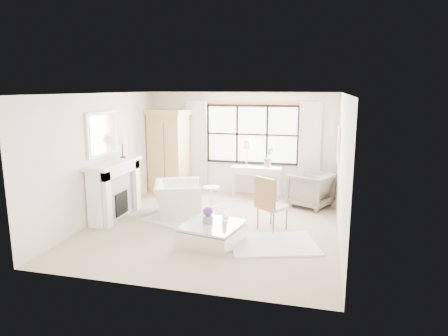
{
  "coord_description": "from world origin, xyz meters",
  "views": [
    {
      "loc": [
        2.14,
        -7.61,
        2.82
      ],
      "look_at": [
        0.17,
        0.2,
        1.19
      ],
      "focal_mm": 32.0,
      "sensor_mm": 36.0,
      "label": 1
    }
  ],
  "objects_px": {
    "club_armchair": "(178,199)",
    "coffee_table": "(212,234)",
    "console_table": "(257,182)",
    "armoire": "(169,151)"
  },
  "relations": [
    {
      "from": "armoire",
      "to": "club_armchair",
      "type": "height_order",
      "value": "armoire"
    },
    {
      "from": "armoire",
      "to": "console_table",
      "type": "height_order",
      "value": "armoire"
    },
    {
      "from": "club_armchair",
      "to": "coffee_table",
      "type": "distance_m",
      "value": 1.87
    },
    {
      "from": "armoire",
      "to": "console_table",
      "type": "xyz_separation_m",
      "value": [
        2.41,
        0.08,
        -0.74
      ]
    },
    {
      "from": "armoire",
      "to": "coffee_table",
      "type": "height_order",
      "value": "armoire"
    },
    {
      "from": "console_table",
      "to": "club_armchair",
      "type": "distance_m",
      "value": 2.46
    },
    {
      "from": "console_table",
      "to": "club_armchair",
      "type": "bearing_deg",
      "value": -125.57
    },
    {
      "from": "club_armchair",
      "to": "console_table",
      "type": "bearing_deg",
      "value": -56.66
    },
    {
      "from": "armoire",
      "to": "coffee_table",
      "type": "relative_size",
      "value": 1.9
    },
    {
      "from": "coffee_table",
      "to": "console_table",
      "type": "bearing_deg",
      "value": 97.29
    }
  ]
}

